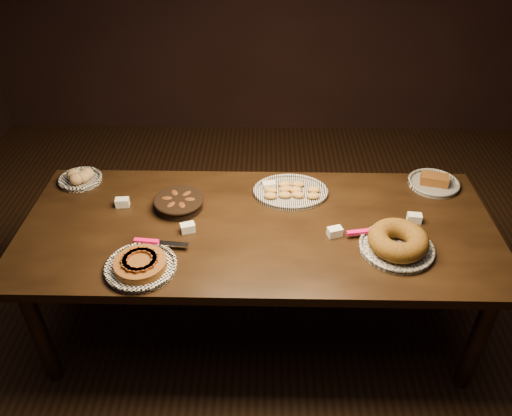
{
  "coord_description": "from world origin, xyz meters",
  "views": [
    {
      "loc": [
        0.03,
        -1.97,
        2.33
      ],
      "look_at": [
        -0.01,
        0.05,
        0.82
      ],
      "focal_mm": 35.0,
      "sensor_mm": 36.0,
      "label": 1
    }
  ],
  "objects_px": {
    "madeleine_platter": "(290,191)",
    "apple_tart_plate": "(141,265)",
    "bundt_cake_plate": "(397,242)",
    "buffet_table": "(258,236)"
  },
  "relations": [
    {
      "from": "apple_tart_plate",
      "to": "madeleine_platter",
      "type": "distance_m",
      "value": 0.93
    },
    {
      "from": "bundt_cake_plate",
      "to": "madeleine_platter",
      "type": "bearing_deg",
      "value": 122.77
    },
    {
      "from": "apple_tart_plate",
      "to": "bundt_cake_plate",
      "type": "xyz_separation_m",
      "value": [
        1.18,
        0.15,
        0.02
      ]
    },
    {
      "from": "apple_tart_plate",
      "to": "bundt_cake_plate",
      "type": "bearing_deg",
      "value": -14.57
    },
    {
      "from": "madeleine_platter",
      "to": "apple_tart_plate",
      "type": "bearing_deg",
      "value": -126.75
    },
    {
      "from": "apple_tart_plate",
      "to": "bundt_cake_plate",
      "type": "height_order",
      "value": "bundt_cake_plate"
    },
    {
      "from": "apple_tart_plate",
      "to": "madeleine_platter",
      "type": "height_order",
      "value": "apple_tart_plate"
    },
    {
      "from": "madeleine_platter",
      "to": "bundt_cake_plate",
      "type": "xyz_separation_m",
      "value": [
        0.49,
        -0.46,
        0.03
      ]
    },
    {
      "from": "apple_tart_plate",
      "to": "madeleine_platter",
      "type": "xyz_separation_m",
      "value": [
        0.7,
        0.61,
        -0.01
      ]
    },
    {
      "from": "buffet_table",
      "to": "madeleine_platter",
      "type": "distance_m",
      "value": 0.34
    }
  ]
}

